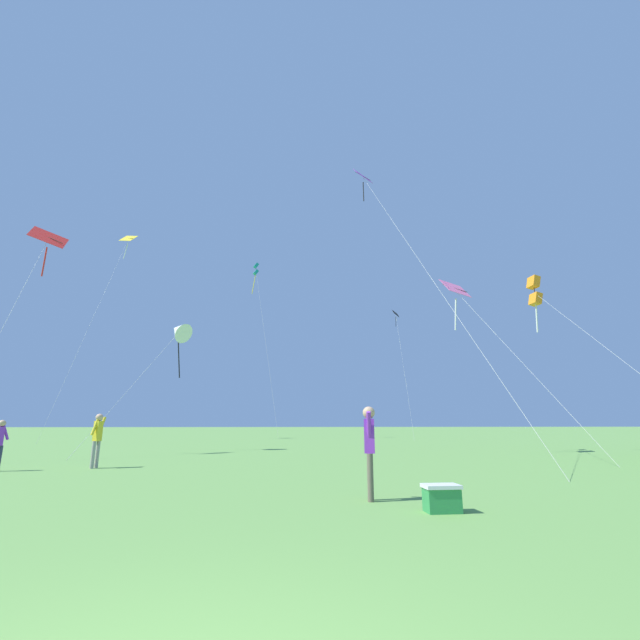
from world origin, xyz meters
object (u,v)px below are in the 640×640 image
at_px(kite_red_high, 46,245).
at_px(person_near_tree, 370,443).
at_px(kite_pink_low, 457,296).
at_px(person_foreground_watcher, 97,435).
at_px(kite_purple_streamer, 369,187).
at_px(kite_white_distant, 179,331).
at_px(kite_teal_box, 256,271).
at_px(kite_orange_box, 535,292).
at_px(picnic_cooler, 442,498).
at_px(kite_black_large, 397,322).
at_px(kite_yellow_diamond, 125,246).

height_order(kite_red_high, person_near_tree, kite_red_high).
xyz_separation_m(kite_pink_low, person_foreground_watcher, (-15.41, -5.26, -6.94)).
bearing_deg(kite_purple_streamer, person_near_tree, -104.03).
bearing_deg(kite_white_distant, kite_purple_streamer, -21.90).
bearing_deg(person_foreground_watcher, kite_purple_streamer, 26.07).
bearing_deg(kite_pink_low, kite_teal_box, 115.95).
height_order(kite_orange_box, person_foreground_watcher, kite_orange_box).
height_order(person_near_tree, person_foreground_watcher, person_near_tree).
distance_m(kite_orange_box, picnic_cooler, 21.17).
bearing_deg(kite_black_large, kite_yellow_diamond, 176.95).
xyz_separation_m(kite_yellow_diamond, kite_red_high, (3.69, -21.13, -8.77)).
relative_size(kite_white_distant, kite_black_large, 0.58).
xyz_separation_m(kite_teal_box, kite_black_large, (14.42, -3.75, -6.25)).
xyz_separation_m(kite_white_distant, picnic_cooler, (8.34, -17.78, -6.44)).
relative_size(kite_pink_low, kite_black_large, 0.71).
distance_m(kite_yellow_diamond, person_foreground_watcher, 33.71).
relative_size(kite_red_high, kite_pink_low, 1.25).
bearing_deg(person_foreground_watcher, kite_red_high, 134.15).
distance_m(kite_purple_streamer, picnic_cooler, 19.56).
height_order(kite_yellow_diamond, kite_purple_streamer, kite_yellow_diamond).
bearing_deg(kite_orange_box, kite_black_large, 98.14).
bearing_deg(kite_purple_streamer, kite_red_high, 178.03).
relative_size(person_near_tree, person_foreground_watcher, 1.00).
relative_size(person_foreground_watcher, picnic_cooler, 2.94).
relative_size(kite_pink_low, kite_teal_box, 0.49).
height_order(kite_white_distant, kite_red_high, kite_red_high).
xyz_separation_m(kite_red_high, kite_black_large, (23.82, 19.67, 1.22)).
bearing_deg(person_foreground_watcher, picnic_cooler, -43.69).
distance_m(kite_pink_low, kite_orange_box, 5.68).
bearing_deg(person_near_tree, kite_orange_box, 46.52).
height_order(kite_pink_low, kite_teal_box, kite_teal_box).
height_order(kite_yellow_diamond, kite_pink_low, kite_yellow_diamond).
bearing_deg(kite_orange_box, picnic_cooler, -129.02).
xyz_separation_m(kite_red_high, kite_teal_box, (9.41, 23.42, 7.48)).
distance_m(kite_orange_box, kite_black_large, 19.15).
xyz_separation_m(kite_white_distant, person_near_tree, (7.40, -16.59, -5.61)).
xyz_separation_m(kite_purple_streamer, kite_orange_box, (10.01, 1.44, -5.28)).
height_order(kite_orange_box, picnic_cooler, kite_orange_box).
bearing_deg(kite_orange_box, kite_red_high, -178.11).
bearing_deg(kite_teal_box, kite_orange_box, -52.81).
bearing_deg(kite_purple_streamer, kite_orange_box, 8.21).
relative_size(kite_yellow_diamond, kite_pink_low, 2.27).
distance_m(kite_yellow_diamond, kite_red_high, 23.18).
height_order(kite_teal_box, person_near_tree, kite_teal_box).
bearing_deg(kite_purple_streamer, kite_black_large, 70.10).
bearing_deg(person_near_tree, kite_black_large, 72.28).
xyz_separation_m(kite_yellow_diamond, kite_black_large, (27.52, -1.47, -7.55)).
bearing_deg(person_foreground_watcher, kite_teal_box, 82.75).
bearing_deg(kite_red_high, kite_pink_low, -1.62).
xyz_separation_m(kite_pink_low, kite_orange_box, (5.41, 1.47, 0.88)).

